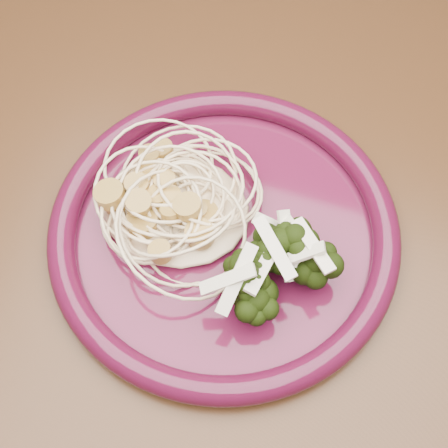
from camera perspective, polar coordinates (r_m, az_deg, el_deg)
dining_table at (r=0.61m, az=-7.64°, el=-1.55°), size 1.20×0.80×0.75m
dinner_plate at (r=0.49m, az=0.00°, el=-0.56°), size 0.31×0.31×0.02m
spaghetti_pile at (r=0.49m, az=-4.52°, el=1.89°), size 0.13×0.12×0.03m
scallop_cluster at (r=0.46m, az=-4.80°, el=3.95°), size 0.13×0.13×0.04m
broccoli_pile at (r=0.46m, az=5.86°, el=-1.96°), size 0.10×0.14×0.05m
onion_garnish at (r=0.44m, az=6.19°, el=-0.25°), size 0.07×0.09×0.05m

